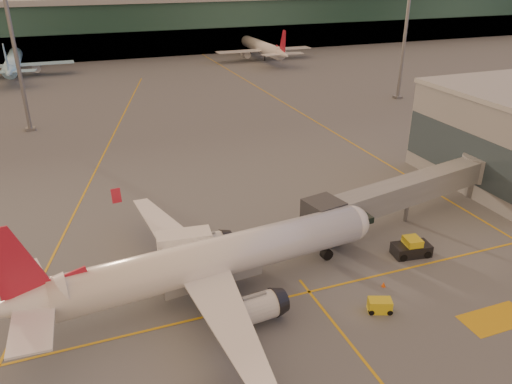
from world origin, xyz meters
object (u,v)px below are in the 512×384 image
object	(u,v)px
main_airplane	(207,262)
catering_truck	(185,249)
pushback_tug	(412,248)
gpu_cart	(380,306)

from	to	relation	value
main_airplane	catering_truck	world-z (taller)	main_airplane
catering_truck	pushback_tug	bearing A→B (deg)	-8.30
gpu_cart	pushback_tug	size ratio (longest dim) A/B	0.57
main_airplane	pushback_tug	world-z (taller)	main_airplane
main_airplane	catering_truck	bearing A→B (deg)	94.52
main_airplane	pushback_tug	size ratio (longest dim) A/B	8.74
main_airplane	gpu_cart	size ratio (longest dim) A/B	15.22
gpu_cart	pushback_tug	xyz separation A→B (m)	(8.16, 6.60, 0.22)
main_airplane	gpu_cart	bearing A→B (deg)	-35.28
pushback_tug	gpu_cart	bearing A→B (deg)	-132.99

